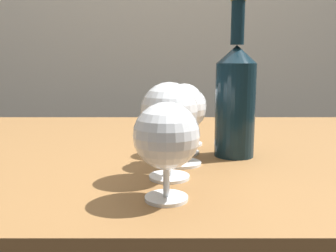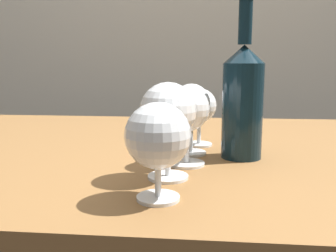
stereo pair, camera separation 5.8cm
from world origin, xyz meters
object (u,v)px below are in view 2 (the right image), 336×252
wine_glass_rose (168,112)px  wine_glass_cabernet (199,107)px  wine_glass_pinot (158,138)px  wine_bottle (243,99)px  wine_glass_chardonnay (191,105)px  wine_glass_amber (187,111)px

wine_glass_rose → wine_glass_cabernet: (0.05, 0.25, -0.02)m
wine_glass_pinot → wine_bottle: (0.14, 0.24, 0.03)m
wine_glass_rose → wine_glass_chardonnay: 0.17m
wine_glass_pinot → wine_glass_cabernet: 0.35m
wine_glass_cabernet → wine_glass_rose: bearing=-100.6°
wine_glass_pinot → wine_glass_chardonnay: (0.04, 0.26, 0.01)m
wine_glass_rose → wine_glass_amber: (0.03, 0.08, -0.01)m
wine_glass_cabernet → wine_glass_pinot: bearing=-98.4°
wine_glass_amber → wine_bottle: size_ratio=0.46×
wine_glass_pinot → wine_glass_rose: bearing=87.5°
wine_glass_rose → wine_glass_chardonnay: size_ratio=1.08×
wine_glass_amber → wine_glass_chardonnay: (0.00, 0.08, 0.00)m
wine_bottle → wine_glass_rose: bearing=-131.6°
wine_glass_pinot → wine_bottle: 0.28m
wine_glass_cabernet → wine_bottle: (0.08, -0.10, 0.03)m
wine_glass_pinot → wine_glass_amber: (0.03, 0.18, 0.01)m
wine_glass_amber → wine_glass_cabernet: wine_glass_amber is taller
wine_glass_amber → wine_bottle: wine_bottle is taller
wine_glass_amber → wine_glass_rose: bearing=-107.6°
wine_glass_chardonnay → wine_bottle: bearing=-10.3°
wine_glass_pinot → wine_glass_chardonnay: size_ratio=0.93×
wine_glass_amber → wine_glass_pinot: bearing=-99.7°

